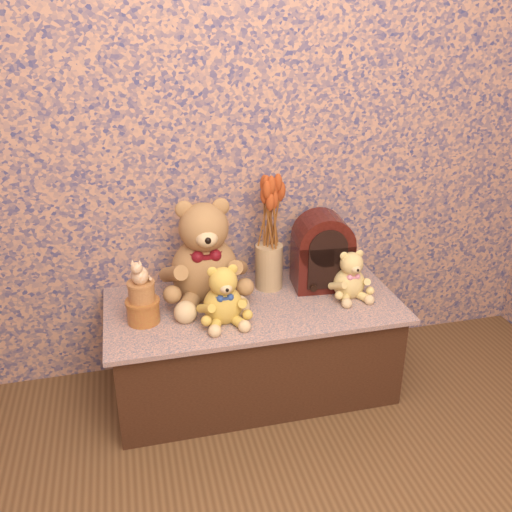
{
  "coord_description": "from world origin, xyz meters",
  "views": [
    {
      "loc": [
        -0.48,
        -0.8,
        1.57
      ],
      "look_at": [
        0.0,
        1.16,
        0.67
      ],
      "focal_mm": 38.91,
      "sensor_mm": 36.0,
      "label": 1
    }
  ],
  "objects_px": {
    "biscuit_tin_lower": "(143,311)",
    "cat_figurine": "(139,270)",
    "teddy_small": "(350,272)",
    "ceramic_vase": "(269,266)",
    "teddy_medium": "(223,291)",
    "teddy_large": "(204,245)",
    "cathedral_radio": "(322,251)"
  },
  "relations": [
    {
      "from": "teddy_large",
      "to": "ceramic_vase",
      "type": "relative_size",
      "value": 2.35
    },
    {
      "from": "biscuit_tin_lower",
      "to": "cat_figurine",
      "type": "xyz_separation_m",
      "value": [
        0.0,
        0.0,
        0.18
      ]
    },
    {
      "from": "cat_figurine",
      "to": "teddy_small",
      "type": "bearing_deg",
      "value": 22.61
    },
    {
      "from": "teddy_small",
      "to": "biscuit_tin_lower",
      "type": "distance_m",
      "value": 0.88
    },
    {
      "from": "teddy_small",
      "to": "ceramic_vase",
      "type": "relative_size",
      "value": 1.14
    },
    {
      "from": "teddy_large",
      "to": "teddy_medium",
      "type": "distance_m",
      "value": 0.25
    },
    {
      "from": "ceramic_vase",
      "to": "cathedral_radio",
      "type": "bearing_deg",
      "value": -10.79
    },
    {
      "from": "teddy_small",
      "to": "cathedral_radio",
      "type": "bearing_deg",
      "value": 122.01
    },
    {
      "from": "teddy_medium",
      "to": "cat_figurine",
      "type": "height_order",
      "value": "cat_figurine"
    },
    {
      "from": "teddy_large",
      "to": "biscuit_tin_lower",
      "type": "xyz_separation_m",
      "value": [
        -0.27,
        -0.16,
        -0.19
      ]
    },
    {
      "from": "teddy_large",
      "to": "teddy_small",
      "type": "xyz_separation_m",
      "value": [
        0.6,
        -0.15,
        -0.12
      ]
    },
    {
      "from": "cat_figurine",
      "to": "biscuit_tin_lower",
      "type": "bearing_deg",
      "value": 0.0
    },
    {
      "from": "teddy_large",
      "to": "ceramic_vase",
      "type": "height_order",
      "value": "teddy_large"
    },
    {
      "from": "ceramic_vase",
      "to": "biscuit_tin_lower",
      "type": "relative_size",
      "value": 1.57
    },
    {
      "from": "teddy_medium",
      "to": "ceramic_vase",
      "type": "distance_m",
      "value": 0.35
    },
    {
      "from": "teddy_medium",
      "to": "teddy_small",
      "type": "xyz_separation_m",
      "value": [
        0.57,
        0.07,
        -0.02
      ]
    },
    {
      "from": "teddy_large",
      "to": "cathedral_radio",
      "type": "bearing_deg",
      "value": -2.11
    },
    {
      "from": "teddy_large",
      "to": "biscuit_tin_lower",
      "type": "distance_m",
      "value": 0.37
    },
    {
      "from": "cathedral_radio",
      "to": "teddy_small",
      "type": "bearing_deg",
      "value": -49.64
    },
    {
      "from": "cathedral_radio",
      "to": "ceramic_vase",
      "type": "distance_m",
      "value": 0.24
    },
    {
      "from": "biscuit_tin_lower",
      "to": "teddy_small",
      "type": "bearing_deg",
      "value": 0.77
    },
    {
      "from": "teddy_large",
      "to": "cathedral_radio",
      "type": "relative_size",
      "value": 1.38
    },
    {
      "from": "cathedral_radio",
      "to": "cat_figurine",
      "type": "height_order",
      "value": "cathedral_radio"
    },
    {
      "from": "teddy_large",
      "to": "cathedral_radio",
      "type": "height_order",
      "value": "teddy_large"
    },
    {
      "from": "teddy_small",
      "to": "biscuit_tin_lower",
      "type": "bearing_deg",
      "value": 177.52
    },
    {
      "from": "ceramic_vase",
      "to": "biscuit_tin_lower",
      "type": "bearing_deg",
      "value": -162.76
    },
    {
      "from": "teddy_large",
      "to": "cathedral_radio",
      "type": "distance_m",
      "value": 0.52
    },
    {
      "from": "teddy_medium",
      "to": "cathedral_radio",
      "type": "relative_size",
      "value": 0.76
    },
    {
      "from": "teddy_small",
      "to": "cathedral_radio",
      "type": "xyz_separation_m",
      "value": [
        -0.08,
        0.12,
        0.06
      ]
    },
    {
      "from": "teddy_large",
      "to": "cat_figurine",
      "type": "xyz_separation_m",
      "value": [
        -0.27,
        -0.16,
        -0.01
      ]
    },
    {
      "from": "teddy_medium",
      "to": "cat_figurine",
      "type": "distance_m",
      "value": 0.33
    },
    {
      "from": "ceramic_vase",
      "to": "cat_figurine",
      "type": "relative_size",
      "value": 1.83
    }
  ]
}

